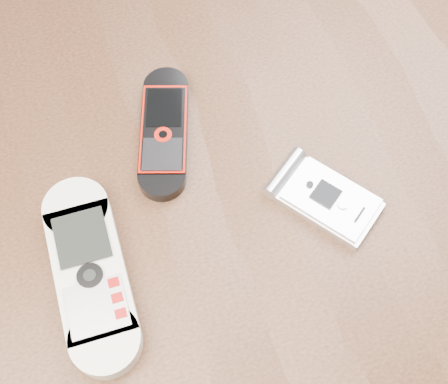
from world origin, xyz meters
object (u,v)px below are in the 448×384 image
Objects in this scene: table at (219,244)px; nokia_white at (90,272)px; nokia_black_red at (164,131)px; motorola_razr at (328,199)px.

nokia_white is (-0.12, -0.03, 0.12)m from table.
nokia_white is 1.24× the size of nokia_black_red.
nokia_white is at bearing 144.06° from motorola_razr.
nokia_black_red is 0.16m from motorola_razr.
nokia_white reaches higher than motorola_razr.
nokia_white is 0.21m from motorola_razr.
nokia_black_red is at bearing 51.59° from nokia_white.
nokia_white is at bearing -164.18° from table.
table is 0.17m from nokia_white.
motorola_razr is (0.09, -0.03, 0.11)m from table.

